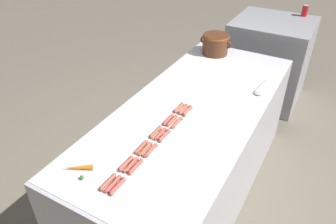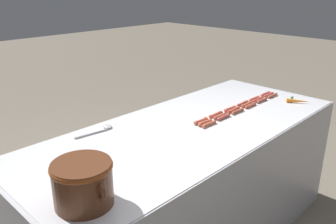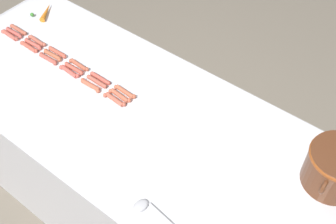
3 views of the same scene
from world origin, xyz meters
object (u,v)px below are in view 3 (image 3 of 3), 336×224
object	(u,v)px
hot_dog_10	(97,82)
hot_dog_11	(120,96)
hot_dog_3	(79,65)
carrot	(45,12)
hot_dog_8	(53,55)
hot_dog_5	(125,92)
bean_pot	(336,166)
hot_dog_9	(74,68)
hot_dog_4	(100,78)
hot_dog_17	(115,99)
hot_dog_13	(29,47)
hot_dog_7	(33,44)
hot_dog_12	(10,35)
hot_dog_1	(37,41)
hot_dog_15	(69,72)
hot_dog_6	(14,33)
hot_dog_16	(91,85)
hot_dog_14	(48,59)
hot_dog_2	(57,52)
serving_spoon	(150,211)
hot_dog_0	(18,30)

from	to	relation	value
hot_dog_10	hot_dog_11	size ratio (longest dim) A/B	1.00
hot_dog_3	carrot	bearing A→B (deg)	-112.33
hot_dog_3	hot_dog_8	size ratio (longest dim) A/B	1.00
hot_dog_5	hot_dog_10	distance (m)	0.17
hot_dog_10	bean_pot	world-z (taller)	bean_pot
hot_dog_9	hot_dog_4	bearing A→B (deg)	101.17
hot_dog_17	hot_dog_13	bearing A→B (deg)	-90.20
hot_dog_4	hot_dog_7	xyz separation A→B (m)	(0.03, -0.49, 0.00)
hot_dog_7	hot_dog_12	xyz separation A→B (m)	(0.03, -0.17, 0.00)
hot_dog_3	hot_dog_8	bearing A→B (deg)	-79.13
hot_dog_10	hot_dog_1	bearing A→B (deg)	-93.34
hot_dog_11	hot_dog_15	world-z (taller)	same
hot_dog_10	hot_dog_17	size ratio (longest dim) A/B	1.00
hot_dog_6	hot_dog_15	distance (m)	0.49
hot_dog_1	hot_dog_3	xyz separation A→B (m)	(-0.00, 0.33, 0.00)
hot_dog_4	hot_dog_17	bearing A→B (deg)	68.03
hot_dog_1	hot_dog_16	world-z (taller)	same
hot_dog_13	hot_dog_14	distance (m)	0.16
hot_dog_2	hot_dog_7	bearing A→B (deg)	-77.59
hot_dog_17	hot_dog_11	bearing A→B (deg)	176.16
hot_dog_8	hot_dog_11	size ratio (longest dim) A/B	1.00
hot_dog_8	hot_dog_10	xyz separation A→B (m)	(-0.00, 0.34, 0.00)
hot_dog_11	hot_dog_13	xyz separation A→B (m)	(0.03, -0.65, 0.00)
hot_dog_2	hot_dog_6	size ratio (longest dim) A/B	1.00
hot_dog_3	hot_dog_13	xyz separation A→B (m)	(0.07, -0.33, 0.00)
hot_dog_6	hot_dog_11	xyz separation A→B (m)	(-0.00, 0.82, 0.00)
hot_dog_17	hot_dog_15	bearing A→B (deg)	-90.22
hot_dog_4	hot_dog_12	size ratio (longest dim) A/B	1.00
hot_dog_10	hot_dog_6	bearing A→B (deg)	-89.68
hot_dog_2	hot_dog_7	size ratio (longest dim) A/B	1.00
hot_dog_6	hot_dog_5	bearing A→B (deg)	92.66
hot_dog_3	hot_dog_11	bearing A→B (deg)	84.02
hot_dog_2	hot_dog_16	size ratio (longest dim) A/B	1.00
hot_dog_6	hot_dog_8	size ratio (longest dim) A/B	1.00
hot_dog_6	hot_dog_8	bearing A→B (deg)	90.60
hot_dog_2	serving_spoon	xyz separation A→B (m)	(0.43, 1.02, -0.00)
hot_dog_10	hot_dog_12	size ratio (longest dim) A/B	1.00
hot_dog_1	hot_dog_16	size ratio (longest dim) A/B	1.00
hot_dog_9	hot_dog_11	bearing A→B (deg)	90.31
hot_dog_10	hot_dog_12	bearing A→B (deg)	-87.06
hot_dog_14	bean_pot	size ratio (longest dim) A/B	0.44
bean_pot	hot_dog_17	bearing A→B (deg)	-78.02
hot_dog_14	carrot	distance (m)	0.43
hot_dog_13	bean_pot	distance (m)	1.70
hot_dog_6	hot_dog_11	bearing A→B (deg)	90.15
hot_dog_0	hot_dog_13	bearing A→B (deg)	69.49
hot_dog_11	hot_dog_13	distance (m)	0.66
hot_dog_0	hot_dog_17	world-z (taller)	same
hot_dog_12	hot_dog_10	bearing A→B (deg)	92.94
hot_dog_0	bean_pot	world-z (taller)	bean_pot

